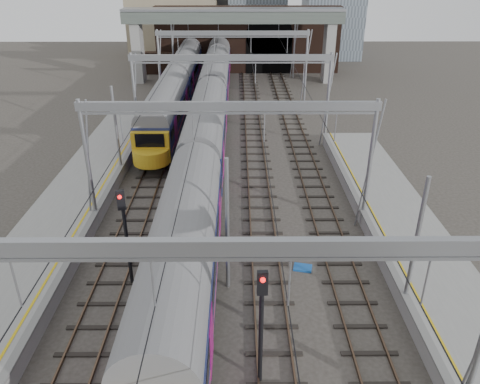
{
  "coord_description": "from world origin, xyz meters",
  "views": [
    {
      "loc": [
        0.49,
        -17.03,
        14.84
      ],
      "look_at": [
        0.63,
        7.84,
        2.4
      ],
      "focal_mm": 35.0,
      "sensor_mm": 36.0,
      "label": 1
    }
  ],
  "objects_px": {
    "signal_near_left": "(125,228)",
    "signal_near_centre": "(261,315)",
    "train_main": "(211,101)",
    "train_second": "(184,70)"
  },
  "relations": [
    {
      "from": "train_second",
      "to": "signal_near_left",
      "type": "bearing_deg",
      "value": -88.37
    },
    {
      "from": "train_second",
      "to": "signal_near_centre",
      "type": "xyz_separation_m",
      "value": [
        7.34,
        -44.89,
        0.76
      ]
    },
    {
      "from": "train_main",
      "to": "signal_near_centre",
      "type": "distance_m",
      "value": 30.96
    },
    {
      "from": "train_main",
      "to": "train_second",
      "type": "relative_size",
      "value": 1.38
    },
    {
      "from": "train_second",
      "to": "signal_near_left",
      "type": "xyz_separation_m",
      "value": [
        1.1,
        -38.77,
        0.79
      ]
    },
    {
      "from": "signal_near_left",
      "to": "signal_near_centre",
      "type": "distance_m",
      "value": 8.74
    },
    {
      "from": "train_main",
      "to": "signal_near_left",
      "type": "relative_size",
      "value": 12.97
    },
    {
      "from": "train_main",
      "to": "train_second",
      "type": "xyz_separation_m",
      "value": [
        -4.0,
        14.12,
        -0.06
      ]
    },
    {
      "from": "signal_near_centre",
      "to": "signal_near_left",
      "type": "bearing_deg",
      "value": 131.86
    },
    {
      "from": "signal_near_left",
      "to": "signal_near_centre",
      "type": "height_order",
      "value": "signal_near_left"
    }
  ]
}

